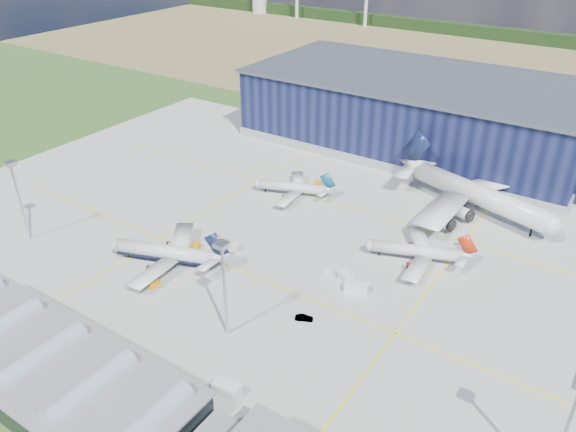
% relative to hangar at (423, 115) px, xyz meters
% --- Properties ---
extents(ground, '(600.00, 600.00, 0.00)m').
position_rel_hangar_xyz_m(ground, '(-2.81, -94.80, -11.62)').
color(ground, '#345B22').
rests_on(ground, ground).
extents(apron, '(220.00, 160.00, 0.08)m').
position_rel_hangar_xyz_m(apron, '(-2.81, -84.80, -11.59)').
color(apron, '#ABABA5').
rests_on(apron, ground).
extents(farmland, '(600.00, 220.00, 0.01)m').
position_rel_hangar_xyz_m(farmland, '(-2.81, 125.20, -11.62)').
color(farmland, olive).
rests_on(farmland, ground).
extents(treeline, '(600.00, 8.00, 8.00)m').
position_rel_hangar_xyz_m(treeline, '(-2.81, 205.20, -7.62)').
color(treeline, black).
rests_on(treeline, ground).
extents(hangar, '(145.00, 62.00, 26.10)m').
position_rel_hangar_xyz_m(hangar, '(0.00, 0.00, 0.00)').
color(hangar, black).
rests_on(hangar, ground).
extents(glass_concourse, '(78.00, 23.00, 8.60)m').
position_rel_hangar_xyz_m(glass_concourse, '(-9.26, -154.80, -7.93)').
color(glass_concourse, black).
rests_on(glass_concourse, ground).
extents(light_mast_west, '(2.60, 2.60, 23.00)m').
position_rel_hangar_xyz_m(light_mast_west, '(-62.81, -124.80, 3.82)').
color(light_mast_west, '#B6B9BD').
rests_on(light_mast_west, ground).
extents(light_mast_center, '(2.60, 2.60, 23.00)m').
position_rel_hangar_xyz_m(light_mast_center, '(7.19, -124.80, 3.82)').
color(light_mast_center, '#B6B9BD').
rests_on(light_mast_center, ground).
extents(light_mast_east, '(2.60, 2.60, 23.00)m').
position_rel_hangar_xyz_m(light_mast_east, '(72.19, -124.80, 3.82)').
color(light_mast_east, '#B6B9BD').
rests_on(light_mast_east, ground).
extents(airliner_navy, '(41.97, 41.53, 10.77)m').
position_rel_hangar_xyz_m(airliner_navy, '(-23.20, -112.68, -6.23)').
color(airliner_navy, silver).
rests_on(airliner_navy, ground).
extents(airliner_red, '(36.30, 35.93, 9.30)m').
position_rel_hangar_xyz_m(airliner_red, '(29.31, -76.14, -6.96)').
color(airliner_red, silver).
rests_on(airliner_red, ground).
extents(airliner_widebody, '(70.11, 69.31, 18.31)m').
position_rel_hangar_xyz_m(airliner_widebody, '(34.69, -41.81, -2.46)').
color(airliner_widebody, silver).
rests_on(airliner_widebody, ground).
extents(airliner_regional, '(34.09, 33.75, 8.69)m').
position_rel_hangar_xyz_m(airliner_regional, '(-17.57, -62.87, -7.27)').
color(airliner_regional, silver).
rests_on(airliner_regional, ground).
extents(gse_tug_a, '(3.64, 4.34, 1.55)m').
position_rel_hangar_xyz_m(gse_tug_a, '(-21.04, -103.81, -10.84)').
color(gse_tug_a, orange).
rests_on(gse_tug_a, ground).
extents(gse_tug_b, '(3.14, 3.41, 1.23)m').
position_rel_hangar_xyz_m(gse_tug_b, '(-17.94, -121.43, -11.00)').
color(gse_tug_b, orange).
rests_on(gse_tug_b, ground).
extents(gse_van_a, '(6.01, 3.91, 2.42)m').
position_rel_hangar_xyz_m(gse_van_a, '(23.28, -96.46, -10.41)').
color(gse_van_a, silver).
rests_on(gse_van_a, ground).
extents(gse_cart_a, '(2.48, 3.18, 1.22)m').
position_rel_hangar_xyz_m(gse_cart_a, '(13.96, -93.80, -11.00)').
color(gse_cart_a, silver).
rests_on(gse_cart_a, ground).
extents(gse_van_b, '(5.44, 4.30, 2.27)m').
position_rel_hangar_xyz_m(gse_van_b, '(19.50, -94.21, -10.48)').
color(gse_van_b, silver).
rests_on(gse_van_b, ground).
extents(gse_tug_c, '(2.67, 3.45, 1.33)m').
position_rel_hangar_xyz_m(gse_tug_c, '(-14.02, -52.12, -10.95)').
color(gse_tug_c, orange).
rests_on(gse_tug_c, ground).
extents(gse_cart_b, '(2.94, 2.15, 1.19)m').
position_rel_hangar_xyz_m(gse_cart_b, '(29.27, -32.80, -11.02)').
color(gse_cart_b, silver).
rests_on(gse_cart_b, ground).
extents(gse_van_c, '(5.68, 3.20, 2.60)m').
position_rel_hangar_xyz_m(gse_van_c, '(17.92, -138.12, -10.32)').
color(gse_van_c, silver).
rests_on(gse_van_c, ground).
extents(airstair, '(2.71, 5.03, 3.05)m').
position_rel_hangar_xyz_m(airstair, '(-12.35, -99.84, -10.09)').
color(airstair, silver).
rests_on(airstair, ground).
extents(car_b, '(4.17, 2.92, 1.30)m').
position_rel_hangar_xyz_m(car_b, '(18.51, -112.01, -10.96)').
color(car_b, '#99999E').
rests_on(car_b, ground).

